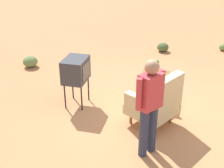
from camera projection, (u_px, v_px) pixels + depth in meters
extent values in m
plane|color=#C17A4C|center=(148.00, 114.00, 6.02)|extent=(60.00, 60.00, 0.00)
cylinder|color=brown|center=(148.00, 108.00, 6.03)|extent=(0.05, 0.05, 0.22)
cylinder|color=brown|center=(131.00, 118.00, 5.68)|extent=(0.05, 0.05, 0.22)
cylinder|color=brown|center=(170.00, 118.00, 5.70)|extent=(0.05, 0.05, 0.22)
cylinder|color=brown|center=(154.00, 129.00, 5.35)|extent=(0.05, 0.05, 0.22)
cube|color=#CCB784|center=(151.00, 109.00, 5.60)|extent=(1.02, 1.02, 0.20)
cube|color=#CCB784|center=(167.00, 94.00, 5.21)|extent=(0.75, 0.49, 0.64)
cube|color=#CCB784|center=(162.00, 92.00, 5.70)|extent=(0.43, 0.67, 0.26)
cube|color=#CCB784|center=(141.00, 104.00, 5.29)|extent=(0.43, 0.67, 0.26)
cylinder|color=black|center=(146.00, 82.00, 6.69)|extent=(0.04, 0.04, 0.58)
cylinder|color=black|center=(142.00, 91.00, 6.31)|extent=(0.04, 0.04, 0.58)
cylinder|color=black|center=(166.00, 85.00, 6.57)|extent=(0.04, 0.04, 0.58)
cylinder|color=black|center=(163.00, 94.00, 6.19)|extent=(0.04, 0.04, 0.58)
cube|color=brown|center=(155.00, 75.00, 6.31)|extent=(0.56, 0.56, 0.03)
cylinder|color=black|center=(82.00, 98.00, 6.04)|extent=(0.03, 0.03, 0.55)
cylinder|color=black|center=(88.00, 89.00, 6.43)|extent=(0.03, 0.03, 0.55)
cylinder|color=black|center=(65.00, 96.00, 6.12)|extent=(0.03, 0.03, 0.55)
cylinder|color=black|center=(73.00, 87.00, 6.51)|extent=(0.03, 0.03, 0.55)
cube|color=#333338|center=(76.00, 70.00, 6.05)|extent=(0.62, 0.47, 0.48)
cube|color=#383D3F|center=(86.00, 71.00, 6.00)|extent=(0.42, 0.03, 0.34)
cylinder|color=#2D3347|center=(152.00, 128.00, 4.83)|extent=(0.14, 0.14, 0.86)
cylinder|color=#2D3347|center=(143.00, 133.00, 4.72)|extent=(0.14, 0.14, 0.86)
cube|color=#BC383D|center=(150.00, 91.00, 4.46)|extent=(0.42, 0.38, 0.56)
cylinder|color=#BC383D|center=(162.00, 85.00, 4.58)|extent=(0.09, 0.09, 0.50)
cylinder|color=#BC383D|center=(139.00, 94.00, 4.31)|extent=(0.09, 0.09, 0.50)
sphere|color=#A37556|center=(152.00, 67.00, 4.29)|extent=(0.22, 0.22, 0.22)
cylinder|color=#1E5623|center=(157.00, 68.00, 6.19)|extent=(0.07, 0.07, 0.32)
cylinder|color=silver|center=(164.00, 74.00, 6.08)|extent=(0.06, 0.06, 0.20)
cylinder|color=silver|center=(155.00, 73.00, 6.13)|extent=(0.09, 0.09, 0.18)
sphere|color=yellow|center=(155.00, 67.00, 6.06)|extent=(0.07, 0.07, 0.07)
sphere|color=#E04C66|center=(156.00, 66.00, 6.10)|extent=(0.07, 0.07, 0.07)
sphere|color=orange|center=(154.00, 67.00, 6.04)|extent=(0.07, 0.07, 0.07)
ellipsoid|color=olive|center=(224.00, 47.00, 9.32)|extent=(0.28, 0.28, 0.22)
ellipsoid|color=olive|center=(30.00, 62.00, 8.14)|extent=(0.39, 0.39, 0.30)
ellipsoid|color=#475B33|center=(163.00, 47.00, 9.24)|extent=(0.35, 0.35, 0.27)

